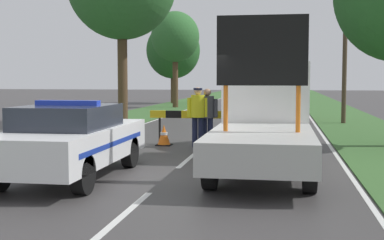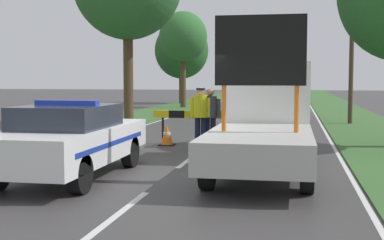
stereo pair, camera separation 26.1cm
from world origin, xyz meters
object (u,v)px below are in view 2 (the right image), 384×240
pedestrian_civilian (210,113)px  queued_car_suv_grey (275,111)px  traffic_cone_near_police (167,135)px  queued_car_wagon_maroon (280,103)px  queued_car_van_white (280,98)px  road_barrier (200,117)px  traffic_cone_centre_front (270,135)px  police_car (70,139)px  work_truck (265,116)px  police_officer (201,112)px  utility_pole (352,51)px  roadside_tree_mid_right (182,51)px  roadside_tree_near_right (183,37)px

pedestrian_civilian → queued_car_suv_grey: bearing=77.6°
traffic_cone_near_police → queued_car_wagon_maroon: queued_car_wagon_maroon is taller
queued_car_van_white → road_barrier: bearing=83.2°
road_barrier → pedestrian_civilian: bearing=-46.7°
road_barrier → traffic_cone_near_police: size_ratio=4.72×
traffic_cone_centre_front → police_car: bearing=-120.1°
road_barrier → work_truck: bearing=-59.2°
police_officer → queued_car_wagon_maroon: bearing=-105.9°
police_car → police_officer: bearing=76.9°
utility_pole → police_car: bearing=-115.8°
police_car → utility_pole: utility_pole is taller
road_barrier → roadside_tree_mid_right: size_ratio=0.46×
work_truck → queued_car_suv_grey: work_truck is taller
queued_car_wagon_maroon → roadside_tree_mid_right: size_ratio=0.70×
traffic_cone_near_police → pedestrian_civilian: bearing=-2.9°
queued_car_wagon_maroon → traffic_cone_near_police: bearing=74.3°
work_truck → roadside_tree_near_right: bearing=-72.0°
work_truck → queued_car_suv_grey: size_ratio=1.54×
work_truck → pedestrian_civilian: (-1.81, 3.38, -0.16)m
pedestrian_civilian → police_car: bearing=-104.9°
pedestrian_civilian → road_barrier: bearing=138.0°
police_officer → roadside_tree_mid_right: size_ratio=0.27×
police_car → traffic_cone_near_police: police_car is taller
queued_car_van_white → queued_car_suv_grey: bearing=90.5°
traffic_cone_centre_front → queued_car_suv_grey: 4.28m
traffic_cone_near_police → queued_car_suv_grey: (3.08, 5.22, 0.46)m
pedestrian_civilian → queued_car_wagon_maroon: pedestrian_civilian is taller
pedestrian_civilian → roadside_tree_near_right: bearing=109.7°
queued_car_suv_grey → queued_car_wagon_maroon: bearing=-90.2°
queued_car_suv_grey → roadside_tree_near_right: size_ratio=0.61×
queued_car_wagon_maroon → roadside_tree_near_right: bearing=-53.6°
roadside_tree_mid_right → pedestrian_civilian: bearing=-76.2°
pedestrian_civilian → queued_car_van_white: pedestrian_civilian is taller
road_barrier → roadside_tree_mid_right: (-6.09, 25.97, 3.38)m
road_barrier → roadside_tree_near_right: size_ratio=0.45×
traffic_cone_centre_front → roadside_tree_near_right: 21.06m
pedestrian_civilian → roadside_tree_mid_right: (-6.46, 26.37, 3.22)m
traffic_cone_near_police → utility_pole: utility_pole is taller
work_truck → traffic_cone_near_police: work_truck is taller
police_car → roadside_tree_mid_right: (-4.40, 31.84, 3.45)m
pedestrian_civilian → utility_pole: size_ratio=0.28×
queued_car_suv_grey → roadside_tree_near_right: roadside_tree_near_right is taller
police_officer → utility_pole: utility_pole is taller
pedestrian_civilian → utility_pole: utility_pole is taller
queued_car_wagon_maroon → police_officer: bearing=79.8°
queued_car_suv_grey → roadside_tree_near_right: (-6.83, 15.15, 4.05)m
traffic_cone_centre_front → queued_car_suv_grey: (0.02, 4.25, 0.49)m
police_car → work_truck: size_ratio=0.78×
pedestrian_civilian → roadside_tree_near_right: size_ratio=0.26×
pedestrian_civilian → queued_car_van_white: size_ratio=0.40×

